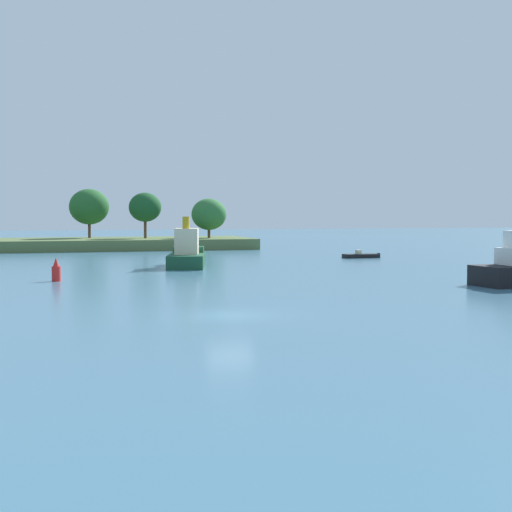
% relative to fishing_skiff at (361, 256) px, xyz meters
% --- Properties ---
extents(ground_plane, '(400.00, 400.00, 0.00)m').
position_rel_fishing_skiff_xyz_m(ground_plane, '(-27.49, -44.10, -0.26)').
color(ground_plane, teal).
extents(fishing_skiff, '(4.66, 1.74, 0.97)m').
position_rel_fishing_skiff_xyz_m(fishing_skiff, '(0.00, 0.00, 0.00)').
color(fishing_skiff, black).
rests_on(fishing_skiff, ground).
extents(tugboat, '(5.61, 9.67, 5.13)m').
position_rel_fishing_skiff_xyz_m(tugboat, '(-23.22, -8.77, 1.06)').
color(tugboat, '#19472D').
rests_on(tugboat, ground).
extents(channel_buoy_red, '(0.70, 0.70, 1.90)m').
position_rel_fishing_skiff_xyz_m(channel_buoy_red, '(-36.23, -21.34, 0.55)').
color(channel_buoy_red, red).
rests_on(channel_buoy_red, ground).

